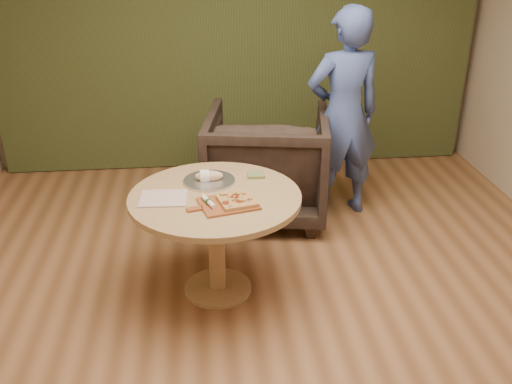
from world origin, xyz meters
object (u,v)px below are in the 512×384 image
at_px(pedestal_table, 216,214).
at_px(bread_roll, 208,176).
at_px(pizza_paddle, 227,204).
at_px(flatbread_pizza, 237,200).
at_px(serving_tray, 209,181).
at_px(armchair, 267,159).
at_px(person_standing, 343,115).
at_px(cutlery_roll, 208,202).

bearing_deg(pedestal_table, bread_roll, 100.51).
distance_m(pizza_paddle, flatbread_pizza, 0.07).
height_order(pizza_paddle, flatbread_pizza, flatbread_pizza).
height_order(pedestal_table, bread_roll, bread_roll).
bearing_deg(serving_tray, armchair, 61.23).
height_order(flatbread_pizza, serving_tray, flatbread_pizza).
bearing_deg(flatbread_pizza, person_standing, 52.27).
bearing_deg(flatbread_pizza, pizza_paddle, -175.89).
relative_size(bread_roll, armchair, 0.19).
bearing_deg(person_standing, armchair, -11.42).
height_order(bread_roll, person_standing, person_standing).
height_order(cutlery_roll, bread_roll, bread_roll).
xyz_separation_m(pizza_paddle, armchair, (0.41, 1.31, -0.24)).
height_order(flatbread_pizza, cutlery_roll, flatbread_pizza).
bearing_deg(cutlery_roll, pedestal_table, 50.96).
bearing_deg(flatbread_pizza, pedestal_table, 131.41).
bearing_deg(cutlery_roll, bread_roll, 66.35).
bearing_deg(pedestal_table, flatbread_pizza, -48.59).
bearing_deg(serving_tray, person_standing, 38.39).
bearing_deg(serving_tray, pizza_paddle, -74.85).
relative_size(pizza_paddle, cutlery_roll, 2.46).
relative_size(flatbread_pizza, person_standing, 0.15).
height_order(pedestal_table, pizza_paddle, pizza_paddle).
xyz_separation_m(flatbread_pizza, armchair, (0.35, 1.30, -0.26)).
xyz_separation_m(pedestal_table, flatbread_pizza, (0.13, -0.15, 0.17)).
xyz_separation_m(armchair, person_standing, (0.64, -0.02, 0.38)).
height_order(flatbread_pizza, bread_roll, bread_roll).
bearing_deg(armchair, pedestal_table, 76.89).
bearing_deg(bread_roll, flatbread_pizza, -64.55).
height_order(pedestal_table, cutlery_roll, cutlery_roll).
xyz_separation_m(flatbread_pizza, serving_tray, (-0.16, 0.37, -0.02)).
height_order(pedestal_table, flatbread_pizza, flatbread_pizza).
height_order(pizza_paddle, armchair, armchair).
distance_m(flatbread_pizza, cutlery_roll, 0.18).
distance_m(cutlery_roll, person_standing, 1.74).
distance_m(pedestal_table, flatbread_pizza, 0.26).
bearing_deg(armchair, flatbread_pizza, 84.69).
height_order(flatbread_pizza, armchair, armchair).
height_order(cutlery_roll, armchair, armchair).
xyz_separation_m(cutlery_roll, armchair, (0.53, 1.30, -0.26)).
xyz_separation_m(serving_tray, person_standing, (1.16, 0.92, 0.14)).
relative_size(cutlery_roll, bread_roll, 0.99).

